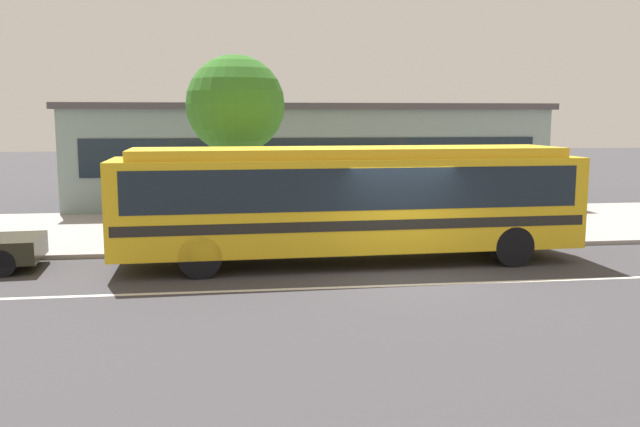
{
  "coord_description": "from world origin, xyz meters",
  "views": [
    {
      "loc": [
        -4.02,
        -14.83,
        3.66
      ],
      "look_at": [
        -1.82,
        1.46,
        1.3
      ],
      "focal_mm": 37.94,
      "sensor_mm": 36.0,
      "label": 1
    }
  ],
  "objects_px": {
    "bus_stop_sign": "(446,181)",
    "street_tree_near_stop": "(235,105)",
    "pedestrian_waiting_near_sign": "(491,201)",
    "transit_bus": "(349,196)",
    "pedestrian_walking_along_curb": "(291,212)"
  },
  "relations": [
    {
      "from": "transit_bus",
      "to": "street_tree_near_stop",
      "type": "relative_size",
      "value": 2.17
    },
    {
      "from": "pedestrian_waiting_near_sign",
      "to": "street_tree_near_stop",
      "type": "bearing_deg",
      "value": 174.67
    },
    {
      "from": "street_tree_near_stop",
      "to": "pedestrian_waiting_near_sign",
      "type": "bearing_deg",
      "value": -5.33
    },
    {
      "from": "bus_stop_sign",
      "to": "transit_bus",
      "type": "bearing_deg",
      "value": -146.42
    },
    {
      "from": "bus_stop_sign",
      "to": "street_tree_near_stop",
      "type": "height_order",
      "value": "street_tree_near_stop"
    },
    {
      "from": "pedestrian_waiting_near_sign",
      "to": "transit_bus",
      "type": "bearing_deg",
      "value": -149.62
    },
    {
      "from": "pedestrian_waiting_near_sign",
      "to": "pedestrian_walking_along_curb",
      "type": "relative_size",
      "value": 1.07
    },
    {
      "from": "pedestrian_waiting_near_sign",
      "to": "bus_stop_sign",
      "type": "relative_size",
      "value": 0.65
    },
    {
      "from": "pedestrian_waiting_near_sign",
      "to": "street_tree_near_stop",
      "type": "distance_m",
      "value": 8.16
    },
    {
      "from": "bus_stop_sign",
      "to": "street_tree_near_stop",
      "type": "bearing_deg",
      "value": 166.18
    },
    {
      "from": "pedestrian_walking_along_curb",
      "to": "bus_stop_sign",
      "type": "relative_size",
      "value": 0.61
    },
    {
      "from": "transit_bus",
      "to": "bus_stop_sign",
      "type": "distance_m",
      "value": 3.82
    },
    {
      "from": "transit_bus",
      "to": "pedestrian_walking_along_curb",
      "type": "xyz_separation_m",
      "value": [
        -1.3,
        1.83,
        -0.62
      ]
    },
    {
      "from": "pedestrian_waiting_near_sign",
      "to": "street_tree_near_stop",
      "type": "height_order",
      "value": "street_tree_near_stop"
    },
    {
      "from": "transit_bus",
      "to": "pedestrian_walking_along_curb",
      "type": "distance_m",
      "value": 2.33
    }
  ]
}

